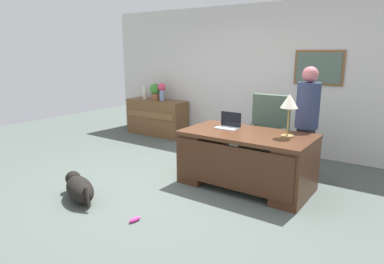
{
  "coord_description": "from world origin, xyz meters",
  "views": [
    {
      "loc": [
        2.73,
        -3.48,
        1.85
      ],
      "look_at": [
        0.1,
        0.3,
        0.75
      ],
      "focal_mm": 31.92,
      "sensor_mm": 36.0,
      "label": 1
    }
  ],
  "objects_px": {
    "vase_with_flowers": "(162,90)",
    "potted_plant": "(155,91)",
    "desk": "(245,158)",
    "vase_empty": "(145,92)",
    "armchair": "(266,137)",
    "laptop": "(229,124)",
    "dog_toy_bone": "(135,220)",
    "person_standing": "(306,124)",
    "credenza": "(157,117)",
    "desk_lamp": "(289,104)",
    "dog_lying": "(79,188)"
  },
  "relations": [
    {
      "from": "armchair",
      "to": "vase_empty",
      "type": "relative_size",
      "value": 4.01
    },
    {
      "from": "laptop",
      "to": "armchair",
      "type": "bearing_deg",
      "value": 71.03
    },
    {
      "from": "credenza",
      "to": "person_standing",
      "type": "distance_m",
      "value": 3.74
    },
    {
      "from": "desk",
      "to": "vase_empty",
      "type": "relative_size",
      "value": 5.98
    },
    {
      "from": "vase_empty",
      "to": "potted_plant",
      "type": "relative_size",
      "value": 0.81
    },
    {
      "from": "credenza",
      "to": "dog_lying",
      "type": "distance_m",
      "value": 3.56
    },
    {
      "from": "person_standing",
      "to": "vase_with_flowers",
      "type": "bearing_deg",
      "value": 164.69
    },
    {
      "from": "credenza",
      "to": "vase_empty",
      "type": "distance_m",
      "value": 0.64
    },
    {
      "from": "dog_lying",
      "to": "vase_empty",
      "type": "distance_m",
      "value": 3.8
    },
    {
      "from": "person_standing",
      "to": "desk_lamp",
      "type": "height_order",
      "value": "person_standing"
    },
    {
      "from": "armchair",
      "to": "potted_plant",
      "type": "xyz_separation_m",
      "value": [
        -2.95,
        0.74,
        0.47
      ]
    },
    {
      "from": "vase_with_flowers",
      "to": "armchair",
      "type": "bearing_deg",
      "value": -15.08
    },
    {
      "from": "person_standing",
      "to": "desk_lamp",
      "type": "relative_size",
      "value": 2.94
    },
    {
      "from": "armchair",
      "to": "potted_plant",
      "type": "height_order",
      "value": "armchair"
    },
    {
      "from": "desk",
      "to": "laptop",
      "type": "xyz_separation_m",
      "value": [
        -0.35,
        0.14,
        0.41
      ]
    },
    {
      "from": "laptop",
      "to": "vase_with_flowers",
      "type": "xyz_separation_m",
      "value": [
        -2.5,
        1.5,
        0.19
      ]
    },
    {
      "from": "armchair",
      "to": "vase_with_flowers",
      "type": "relative_size",
      "value": 3.09
    },
    {
      "from": "potted_plant",
      "to": "vase_with_flowers",
      "type": "bearing_deg",
      "value": 0.0
    },
    {
      "from": "credenza",
      "to": "laptop",
      "type": "bearing_deg",
      "value": -29.51
    },
    {
      "from": "vase_with_flowers",
      "to": "potted_plant",
      "type": "height_order",
      "value": "vase_with_flowers"
    },
    {
      "from": "laptop",
      "to": "vase_empty",
      "type": "distance_m",
      "value": 3.36
    },
    {
      "from": "armchair",
      "to": "desk_lamp",
      "type": "height_order",
      "value": "desk_lamp"
    },
    {
      "from": "person_standing",
      "to": "desk",
      "type": "bearing_deg",
      "value": -129.65
    },
    {
      "from": "laptop",
      "to": "potted_plant",
      "type": "xyz_separation_m",
      "value": [
        -2.69,
        1.5,
        0.16
      ]
    },
    {
      "from": "credenza",
      "to": "vase_empty",
      "type": "height_order",
      "value": "vase_empty"
    },
    {
      "from": "desk",
      "to": "person_standing",
      "type": "xyz_separation_m",
      "value": [
        0.59,
        0.71,
        0.43
      ]
    },
    {
      "from": "armchair",
      "to": "vase_with_flowers",
      "type": "bearing_deg",
      "value": 164.92
    },
    {
      "from": "armchair",
      "to": "dog_lying",
      "type": "xyz_separation_m",
      "value": [
        -1.45,
        -2.5,
        -0.36
      ]
    },
    {
      "from": "desk",
      "to": "credenza",
      "type": "xyz_separation_m",
      "value": [
        -3.0,
        1.65,
        -0.02
      ]
    },
    {
      "from": "desk",
      "to": "armchair",
      "type": "distance_m",
      "value": 0.91
    },
    {
      "from": "credenza",
      "to": "desk_lamp",
      "type": "xyz_separation_m",
      "value": [
        3.53,
        -1.54,
        0.81
      ]
    },
    {
      "from": "dog_lying",
      "to": "vase_with_flowers",
      "type": "bearing_deg",
      "value": 112.06
    },
    {
      "from": "credenza",
      "to": "person_standing",
      "type": "relative_size",
      "value": 0.86
    },
    {
      "from": "laptop",
      "to": "dog_toy_bone",
      "type": "height_order",
      "value": "laptop"
    },
    {
      "from": "desk",
      "to": "dog_toy_bone",
      "type": "relative_size",
      "value": 11.46
    },
    {
      "from": "credenza",
      "to": "desk_lamp",
      "type": "height_order",
      "value": "desk_lamp"
    },
    {
      "from": "vase_with_flowers",
      "to": "dog_toy_bone",
      "type": "height_order",
      "value": "vase_with_flowers"
    },
    {
      "from": "armchair",
      "to": "vase_with_flowers",
      "type": "height_order",
      "value": "armchair"
    },
    {
      "from": "vase_with_flowers",
      "to": "dog_toy_bone",
      "type": "bearing_deg",
      "value": -54.81
    },
    {
      "from": "dog_toy_bone",
      "to": "desk",
      "type": "bearing_deg",
      "value": 71.42
    },
    {
      "from": "vase_empty",
      "to": "potted_plant",
      "type": "xyz_separation_m",
      "value": [
        0.31,
        0.0,
        0.05
      ]
    },
    {
      "from": "desk",
      "to": "dog_lying",
      "type": "distance_m",
      "value": 2.23
    },
    {
      "from": "desk",
      "to": "potted_plant",
      "type": "distance_m",
      "value": 3.5
    },
    {
      "from": "person_standing",
      "to": "laptop",
      "type": "xyz_separation_m",
      "value": [
        -0.94,
        -0.56,
        -0.02
      ]
    },
    {
      "from": "person_standing",
      "to": "dog_lying",
      "type": "height_order",
      "value": "person_standing"
    },
    {
      "from": "dog_lying",
      "to": "potted_plant",
      "type": "xyz_separation_m",
      "value": [
        -1.5,
        3.24,
        0.83
      ]
    },
    {
      "from": "laptop",
      "to": "vase_with_flowers",
      "type": "bearing_deg",
      "value": 148.94
    },
    {
      "from": "vase_with_flowers",
      "to": "dog_toy_bone",
      "type": "relative_size",
      "value": 2.48
    },
    {
      "from": "person_standing",
      "to": "vase_empty",
      "type": "distance_m",
      "value": 4.05
    },
    {
      "from": "armchair",
      "to": "dog_toy_bone",
      "type": "height_order",
      "value": "armchair"
    }
  ]
}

